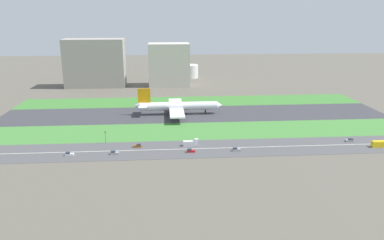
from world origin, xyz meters
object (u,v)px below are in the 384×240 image
Objects in this scene: car_3 at (190,151)px; car_1 at (114,153)px; car_2 at (138,146)px; car_0 at (69,154)px; traffic_light at (105,136)px; airliner at (177,106)px; fuel_tank_centre at (190,71)px; bus_0 at (382,144)px; car_4 at (236,149)px; fuel_tank_west at (166,72)px; hangar_building at (169,65)px; car_5 at (350,140)px; truck_0 at (191,143)px; terminal_building at (95,63)px.

car_1 is at bearing 0.00° from car_3.
car_2 is at bearing -139.45° from car_1.
traffic_light is (16.38, 17.99, 3.37)m from car_0.
fuel_tank_centre is at bearing 82.44° from airliner.
car_2 is at bearing -19.20° from car_3.
bus_0 is 253.69m from fuel_tank_centre.
car_4 is (-82.16, 0.00, -0.90)m from bus_0.
fuel_tank_west reaches higher than car_4.
bus_0 is (111.45, -78.00, -4.41)m from airliner.
car_1 is (23.38, 0.00, 0.00)m from car_0.
bus_0 is at bearing -6.65° from traffic_light.
hangar_building is 47.43m from fuel_tank_west.
car_5 and car_2 have the same top height.
car_4 is at bearing -180.00° from car_0.
fuel_tank_centre is at bearing 86.10° from truck_0.
terminal_building is at bearing 180.00° from hangar_building.
car_2 is (-122.13, 0.00, 0.00)m from car_5.
car_5 is 209.18m from hangar_building.
truck_0 is 1.17× the size of traffic_light.
terminal_building is 3.42× the size of fuel_tank_west.
fuel_tank_centre reaches higher than car_1.
car_4 is (23.66, -10.00, -0.75)m from truck_0.
bus_0 is at bearing -180.00° from car_1.
bus_0 is 82.16m from car_4.
car_5 is (97.96, -68.00, -5.31)m from airliner.
truck_0 is 29.81m from car_2.
traffic_light is at bearing 170.64° from truck_0.
car_5 is 0.26× the size of fuel_tank_west.
fuel_tank_west is (70.91, 45.00, -17.07)m from terminal_building.
hangar_building is at bearing 77.13° from traffic_light.
car_0 and car_2 have the same top height.
bus_0 is 0.20× the size of terminal_building.
bus_0 is at bearing -45.55° from terminal_building.
car_2 and car_4 have the same top height.
terminal_building is at bearing -45.55° from bus_0.
car_1 is 238.94m from fuel_tank_west.
bus_0 is 2.64× the size of car_2.
truck_0 is 49.23m from traffic_light.
fuel_tank_centre is at bearing 108.70° from car_5.
airliner is 160.40m from fuel_tank_centre.
bus_0 is at bearing -4.22° from car_2.
truck_0 reaches higher than car_1.
fuel_tank_west is (-11.59, 227.00, 4.87)m from truck_0.
car_4 is (88.53, 0.00, 0.00)m from car_0.
traffic_light is 0.42× the size of fuel_tank_west.
terminal_building reaches higher than car_2.
car_0 is at bearing -108.73° from fuel_tank_centre.
car_1 is 15.38m from car_2.
airliner is at bearing -97.56° from fuel_tank_centre.
airliner is 68.38m from truck_0.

